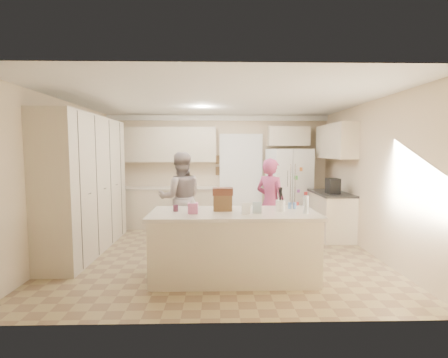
{
  "coord_description": "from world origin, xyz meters",
  "views": [
    {
      "loc": [
        -0.04,
        -5.47,
        1.75
      ],
      "look_at": [
        0.1,
        0.35,
        1.25
      ],
      "focal_mm": 26.0,
      "sensor_mm": 36.0,
      "label": 1
    }
  ],
  "objects_px": {
    "island_base": "(234,246)",
    "utensil_crock": "(280,206)",
    "dollhouse_body": "(223,203)",
    "teen_girl": "(270,203)",
    "tissue_box": "(193,208)",
    "refrigerator": "(289,188)",
    "teen_boy": "(181,198)",
    "coffee_maker": "(333,186)"
  },
  "relations": [
    {
      "from": "island_base",
      "to": "utensil_crock",
      "type": "distance_m",
      "value": 0.86
    },
    {
      "from": "utensil_crock",
      "to": "dollhouse_body",
      "type": "bearing_deg",
      "value": 176.42
    },
    {
      "from": "dollhouse_body",
      "to": "teen_girl",
      "type": "bearing_deg",
      "value": 56.36
    },
    {
      "from": "island_base",
      "to": "tissue_box",
      "type": "xyz_separation_m",
      "value": [
        -0.55,
        -0.1,
        0.56
      ]
    },
    {
      "from": "tissue_box",
      "to": "refrigerator",
      "type": "bearing_deg",
      "value": 57.58
    },
    {
      "from": "tissue_box",
      "to": "teen_boy",
      "type": "height_order",
      "value": "teen_boy"
    },
    {
      "from": "coffee_maker",
      "to": "teen_girl",
      "type": "relative_size",
      "value": 0.18
    },
    {
      "from": "utensil_crock",
      "to": "dollhouse_body",
      "type": "height_order",
      "value": "dollhouse_body"
    },
    {
      "from": "teen_girl",
      "to": "coffee_maker",
      "type": "bearing_deg",
      "value": -118.71
    },
    {
      "from": "utensil_crock",
      "to": "teen_boy",
      "type": "relative_size",
      "value": 0.09
    },
    {
      "from": "coffee_maker",
      "to": "utensil_crock",
      "type": "bearing_deg",
      "value": -127.12
    },
    {
      "from": "refrigerator",
      "to": "coffee_maker",
      "type": "xyz_separation_m",
      "value": [
        0.61,
        -1.13,
        0.17
      ]
    },
    {
      "from": "island_base",
      "to": "refrigerator",
      "type": "bearing_deg",
      "value": 64.62
    },
    {
      "from": "utensil_crock",
      "to": "tissue_box",
      "type": "relative_size",
      "value": 1.07
    },
    {
      "from": "coffee_maker",
      "to": "teen_girl",
      "type": "distance_m",
      "value": 1.4
    },
    {
      "from": "teen_boy",
      "to": "utensil_crock",
      "type": "bearing_deg",
      "value": 123.31
    },
    {
      "from": "dollhouse_body",
      "to": "teen_girl",
      "type": "xyz_separation_m",
      "value": [
        0.9,
        1.35,
        -0.22
      ]
    },
    {
      "from": "tissue_box",
      "to": "dollhouse_body",
      "type": "xyz_separation_m",
      "value": [
        0.4,
        0.2,
        0.04
      ]
    },
    {
      "from": "island_base",
      "to": "dollhouse_body",
      "type": "relative_size",
      "value": 8.46
    },
    {
      "from": "coffee_maker",
      "to": "tissue_box",
      "type": "relative_size",
      "value": 2.14
    },
    {
      "from": "utensil_crock",
      "to": "teen_boy",
      "type": "xyz_separation_m",
      "value": [
        -1.57,
        1.67,
        -0.13
      ]
    },
    {
      "from": "utensil_crock",
      "to": "dollhouse_body",
      "type": "relative_size",
      "value": 0.58
    },
    {
      "from": "coffee_maker",
      "to": "island_base",
      "type": "height_order",
      "value": "coffee_maker"
    },
    {
      "from": "refrigerator",
      "to": "teen_boy",
      "type": "bearing_deg",
      "value": -162.03
    },
    {
      "from": "utensil_crock",
      "to": "teen_boy",
      "type": "height_order",
      "value": "teen_boy"
    },
    {
      "from": "island_base",
      "to": "teen_girl",
      "type": "bearing_deg",
      "value": 62.71
    },
    {
      "from": "coffee_maker",
      "to": "teen_boy",
      "type": "distance_m",
      "value": 2.98
    },
    {
      "from": "refrigerator",
      "to": "teen_boy",
      "type": "distance_m",
      "value": 2.69
    },
    {
      "from": "refrigerator",
      "to": "island_base",
      "type": "xyz_separation_m",
      "value": [
        -1.44,
        -3.03,
        -0.46
      ]
    },
    {
      "from": "coffee_maker",
      "to": "teen_boy",
      "type": "height_order",
      "value": "teen_boy"
    },
    {
      "from": "utensil_crock",
      "to": "teen_boy",
      "type": "distance_m",
      "value": 2.29
    },
    {
      "from": "refrigerator",
      "to": "teen_boy",
      "type": "xyz_separation_m",
      "value": [
        -2.35,
        -1.31,
        -0.03
      ]
    },
    {
      "from": "teen_boy",
      "to": "refrigerator",
      "type": "bearing_deg",
      "value": -160.84
    },
    {
      "from": "coffee_maker",
      "to": "dollhouse_body",
      "type": "distance_m",
      "value": 2.84
    },
    {
      "from": "coffee_maker",
      "to": "dollhouse_body",
      "type": "xyz_separation_m",
      "value": [
        -2.2,
        -1.8,
        -0.03
      ]
    },
    {
      "from": "utensil_crock",
      "to": "teen_girl",
      "type": "xyz_separation_m",
      "value": [
        0.1,
        1.4,
        -0.19
      ]
    },
    {
      "from": "utensil_crock",
      "to": "tissue_box",
      "type": "distance_m",
      "value": 1.21
    },
    {
      "from": "tissue_box",
      "to": "dollhouse_body",
      "type": "relative_size",
      "value": 0.54
    },
    {
      "from": "tissue_box",
      "to": "utensil_crock",
      "type": "bearing_deg",
      "value": 7.13
    },
    {
      "from": "utensil_crock",
      "to": "teen_girl",
      "type": "distance_m",
      "value": 1.41
    },
    {
      "from": "refrigerator",
      "to": "utensil_crock",
      "type": "distance_m",
      "value": 3.08
    },
    {
      "from": "coffee_maker",
      "to": "utensil_crock",
      "type": "distance_m",
      "value": 2.32
    }
  ]
}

